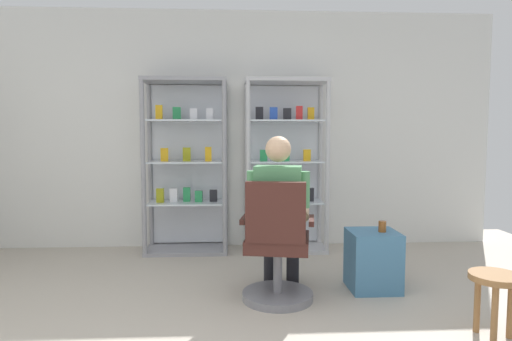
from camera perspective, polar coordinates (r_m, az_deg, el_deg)
back_wall at (r=5.11m, az=-2.65°, el=5.30°), size 6.00×0.10×2.70m
display_cabinet_left at (r=4.91m, az=-9.06°, el=0.72°), size 0.90×0.45×1.90m
display_cabinet_right at (r=4.92m, az=3.81°, el=0.83°), size 0.90×0.45×1.90m
office_chair at (r=3.43m, az=2.78°, el=-10.63°), size 0.61×0.57×0.96m
seated_shopkeeper at (r=3.52m, az=3.02°, el=-4.92°), size 0.54×0.61×1.29m
storage_crate at (r=3.87m, az=15.00°, el=-11.25°), size 0.40×0.39×0.49m
tea_glass at (r=3.80m, az=16.15°, el=-7.03°), size 0.06×0.06×0.09m
wooden_stool at (r=3.24m, az=28.73°, el=-13.20°), size 0.32×0.32×0.42m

